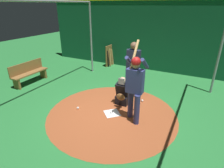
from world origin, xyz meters
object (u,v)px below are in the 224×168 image
bat_rack (111,56)px  baseball_1 (78,108)px  home_plate (112,113)px  baseball_0 (142,101)px  catcher (123,94)px  batter (135,83)px  baseball_2 (111,112)px  umpire (133,67)px  bench (29,73)px

bat_rack → baseball_1: (4.47, 1.20, -0.45)m
home_plate → baseball_0: (-1.09, 0.56, 0.03)m
catcher → baseball_1: catcher is taller
batter → home_plate: bearing=-89.9°
catcher → baseball_2: bearing=-4.0°
batter → umpire: size_ratio=1.13×
home_plate → catcher: 0.76m
umpire → bat_rack: umpire is taller
batter → umpire: batter is taller
catcher → bench: size_ratio=0.60×
umpire → baseball_1: bearing=-35.3°
umpire → bat_rack: size_ratio=1.79×
baseball_2 → home_plate: bearing=133.7°
bench → baseball_0: 4.65m
batter → baseball_0: bearing=-175.1°
bench → baseball_1: 3.12m
baseball_1 → baseball_0: bearing=130.0°
bat_rack → baseball_0: 4.22m
umpire → bench: (0.80, -4.12, -0.63)m
umpire → baseball_0: (0.25, 0.47, -1.02)m
baseball_1 → baseball_2: 1.05m
batter → umpire: bearing=-157.1°
catcher → umpire: 0.98m
home_plate → baseball_2: size_ratio=5.68×
catcher → bat_rack: bat_rack is taller
batter → bench: (-0.55, -4.69, -0.66)m
umpire → bench: umpire is taller
bat_rack → baseball_0: bat_rack is taller
home_plate → bat_rack: bearing=-151.9°
bat_rack → bench: bearing=-26.0°
bat_rack → home_plate: bearing=28.1°
catcher → baseball_0: bearing=128.0°
batter → baseball_1: 2.02m
baseball_1 → batter: bearing=98.6°
catcher → baseball_0: size_ratio=12.53×
catcher → baseball_2: catcher is taller
umpire → bench: 4.25m
home_plate → batter: bearing=90.1°
batter → baseball_2: batter is taller
home_plate → bench: (-0.55, -4.03, 0.43)m
umpire → home_plate: bearing=-3.8°
home_plate → bench: 4.09m
baseball_2 → baseball_1: bearing=-76.9°
home_plate → baseball_2: baseball_2 is taller
bat_rack → umpire: bearing=39.1°
catcher → home_plate: bearing=-2.5°
umpire → baseball_2: 1.71m
baseball_1 → umpire: bearing=144.7°
home_plate → catcher: (-0.67, 0.03, 0.35)m
home_plate → umpire: size_ratio=0.22×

